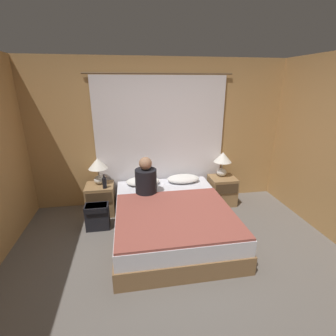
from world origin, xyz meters
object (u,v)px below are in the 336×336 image
(nightstand_right, at_px, (222,190))
(pillow_left, at_px, (143,181))
(lamp_right, at_px, (223,160))
(beer_bottle_on_left_stand, at_px, (104,183))
(person_left_in_bed, at_px, (146,179))
(bed, at_px, (171,219))
(nightstand_left, at_px, (101,199))
(pillow_right, at_px, (183,179))
(backpack_on_floor, at_px, (97,215))
(lamp_left, at_px, (98,167))

(nightstand_right, distance_m, pillow_left, 1.45)
(lamp_right, relative_size, beer_bottle_on_left_stand, 1.90)
(nightstand_right, distance_m, person_left_in_bed, 1.50)
(bed, bearing_deg, nightstand_left, 144.54)
(bed, distance_m, pillow_left, 0.92)
(bed, distance_m, nightstand_right, 1.31)
(bed, bearing_deg, pillow_left, 113.78)
(bed, xyz_separation_m, beer_bottle_on_left_stand, (-0.97, 0.63, 0.37))
(nightstand_right, bearing_deg, bed, -144.54)
(pillow_right, relative_size, beer_bottle_on_left_stand, 2.43)
(bed, distance_m, nightstand_left, 1.31)
(pillow_right, xyz_separation_m, backpack_on_floor, (-1.43, -0.51, -0.29))
(bed, height_order, lamp_right, lamp_right)
(nightstand_right, height_order, lamp_right, lamp_right)
(bed, height_order, lamp_left, lamp_left)
(backpack_on_floor, bearing_deg, bed, -14.83)
(lamp_left, bearing_deg, person_left_in_bed, -28.78)
(nightstand_left, bearing_deg, backpack_on_floor, -91.09)
(lamp_left, relative_size, pillow_right, 0.78)
(nightstand_left, distance_m, backpack_on_floor, 0.48)
(nightstand_right, xyz_separation_m, pillow_right, (-0.72, 0.04, 0.26))
(lamp_right, xyz_separation_m, pillow_right, (-0.72, -0.04, -0.29))
(pillow_right, distance_m, backpack_on_floor, 1.55)
(nightstand_left, xyz_separation_m, beer_bottle_on_left_stand, (0.10, -0.13, 0.34))
(nightstand_right, xyz_separation_m, backpack_on_floor, (-2.15, -0.48, -0.03))
(lamp_left, distance_m, pillow_left, 0.78)
(nightstand_left, bearing_deg, pillow_left, 2.88)
(beer_bottle_on_left_stand, bearing_deg, backpack_on_floor, -107.47)
(beer_bottle_on_left_stand, bearing_deg, nightstand_right, 3.61)
(backpack_on_floor, bearing_deg, lamp_right, 14.43)
(lamp_left, height_order, backpack_on_floor, lamp_left)
(lamp_left, bearing_deg, pillow_left, -3.25)
(pillow_left, relative_size, backpack_on_floor, 1.44)
(beer_bottle_on_left_stand, bearing_deg, lamp_right, 5.75)
(pillow_left, distance_m, pillow_right, 0.70)
(nightstand_left, distance_m, pillow_right, 1.45)
(beer_bottle_on_left_stand, relative_size, backpack_on_floor, 0.59)
(lamp_left, distance_m, person_left_in_bed, 0.86)
(nightstand_left, height_order, backpack_on_floor, nightstand_left)
(pillow_right, bearing_deg, person_left_in_bed, -151.33)
(person_left_in_bed, bearing_deg, bed, -52.96)
(pillow_right, bearing_deg, lamp_left, 178.36)
(nightstand_left, bearing_deg, bed, -35.46)
(backpack_on_floor, bearing_deg, nightstand_left, 88.91)
(lamp_left, bearing_deg, nightstand_left, -90.00)
(pillow_left, relative_size, person_left_in_bed, 0.95)
(lamp_left, xyz_separation_m, pillow_left, (0.72, -0.04, -0.29))
(lamp_left, xyz_separation_m, person_left_in_bed, (0.75, -0.41, -0.10))
(nightstand_right, distance_m, pillow_right, 0.77)
(person_left_in_bed, bearing_deg, pillow_right, 28.67)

